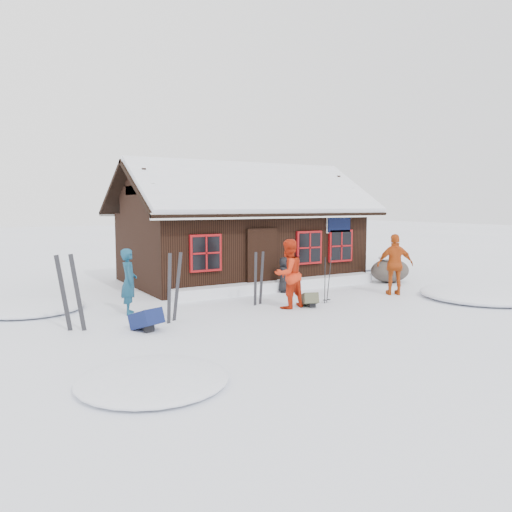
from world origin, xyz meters
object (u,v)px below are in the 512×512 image
object	(u,v)px
boulder	(390,270)
skier_crouched	(284,275)
skier_teal	(129,281)
ski_pair_left	(173,288)
skier_orange_left	(288,274)
backpack_blue	(146,323)
skier_orange_right	(395,264)
backpack_olive	(309,302)
ski_poles	(327,281)

from	to	relation	value
boulder	skier_crouched	bearing A→B (deg)	177.50
skier_teal	ski_pair_left	distance (m)	1.50
skier_crouched	boulder	size ratio (longest dim) A/B	0.74
skier_crouched	ski_pair_left	distance (m)	4.98
skier_orange_left	backpack_blue	distance (m)	4.22
skier_orange_right	boulder	xyz separation A→B (m)	(1.78, 1.95, -0.50)
backpack_olive	skier_orange_left	bearing A→B (deg)	-175.15
skier_orange_right	skier_crouched	bearing A→B (deg)	-8.37
skier_orange_right	ski_poles	distance (m)	2.66
skier_orange_right	skier_crouched	world-z (taller)	skier_orange_right
skier_teal	backpack_olive	world-z (taller)	skier_teal
backpack_olive	backpack_blue	bearing A→B (deg)	-156.33
skier_orange_left	skier_crouched	distance (m)	2.51
ski_poles	backpack_olive	world-z (taller)	ski_poles
ski_poles	backpack_olive	size ratio (longest dim) A/B	2.57
skier_orange_right	backpack_blue	size ratio (longest dim) A/B	2.92
skier_orange_left	boulder	distance (m)	6.13
skier_orange_left	boulder	bearing A→B (deg)	-171.37
skier_teal	skier_orange_left	size ratio (longest dim) A/B	0.90
ski_pair_left	backpack_blue	distance (m)	1.20
skier_crouched	skier_orange_left	bearing A→B (deg)	-163.16
skier_crouched	ski_pair_left	world-z (taller)	ski_pair_left
backpack_blue	backpack_olive	distance (m)	4.73
skier_orange_left	boulder	size ratio (longest dim) A/B	1.22
skier_orange_left	skier_orange_right	distance (m)	4.02
ski_pair_left	ski_poles	bearing A→B (deg)	-26.92
ski_pair_left	ski_poles	world-z (taller)	ski_pair_left
backpack_olive	ski_poles	bearing A→B (deg)	36.29
backpack_blue	ski_pair_left	bearing A→B (deg)	12.65
boulder	backpack_olive	bearing A→B (deg)	-158.01
backpack_blue	ski_poles	bearing A→B (deg)	-14.58
skier_orange_right	boulder	bearing A→B (deg)	-102.77
skier_crouched	backpack_blue	xyz separation A→B (m)	(-5.40, -2.57, -0.39)
skier_crouched	ski_pair_left	size ratio (longest dim) A/B	0.66
skier_orange_right	ski_poles	xyz separation A→B (m)	(-2.64, 0.07, -0.31)
ski_poles	backpack_olive	bearing A→B (deg)	-164.14
backpack_olive	skier_teal	bearing A→B (deg)	-179.01
skier_teal	ski_pair_left	bearing A→B (deg)	-140.29
ski_pair_left	skier_crouched	bearing A→B (deg)	-2.27
boulder	ski_poles	world-z (taller)	ski_poles
skier_crouched	boulder	world-z (taller)	skier_crouched
backpack_olive	skier_orange_right	bearing A→B (deg)	23.01
skier_orange_left	skier_crouched	size ratio (longest dim) A/B	1.66
skier_orange_right	ski_pair_left	xyz separation A→B (m)	(-7.29, 0.12, -0.15)
skier_crouched	backpack_blue	world-z (taller)	skier_crouched
boulder	backpack_blue	size ratio (longest dim) A/B	2.36
backpack_blue	skier_orange_right	bearing A→B (deg)	-16.72
skier_teal	skier_crouched	xyz separation A→B (m)	(5.23, 0.69, -0.28)
ski_poles	skier_orange_right	bearing A→B (deg)	-1.52
skier_teal	boulder	bearing A→B (deg)	-74.89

